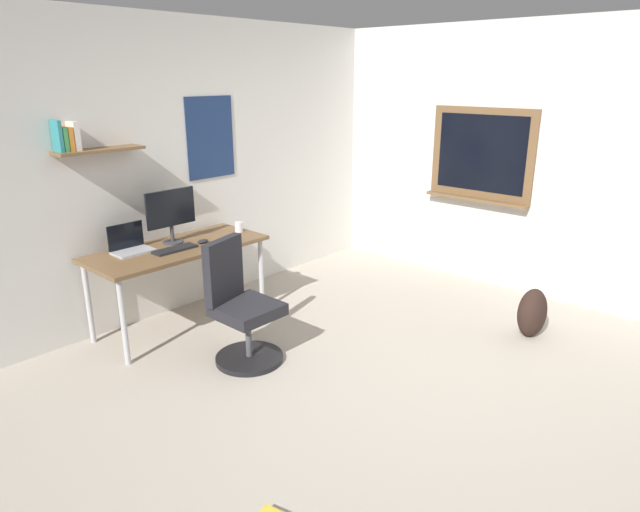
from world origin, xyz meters
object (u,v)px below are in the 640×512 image
monitor_primary (171,212)px  backpack (532,313)px  laptop (130,245)px  keyboard (175,249)px  desk (178,254)px  office_chair (240,310)px  computer_mouse (203,241)px  coffee_mug (239,227)px

monitor_primary → backpack: monitor_primary is taller
laptop → keyboard: size_ratio=0.84×
laptop → backpack: laptop is taller
desk → keyboard: (-0.07, -0.08, 0.08)m
laptop → keyboard: (0.26, -0.24, -0.04)m
office_chair → monitor_primary: 1.13m
laptop → computer_mouse: size_ratio=2.98×
desk → backpack: 3.02m
monitor_primary → laptop: bearing=172.7°
backpack → computer_mouse: bearing=126.0°
computer_mouse → desk: bearing=157.9°
computer_mouse → coffee_mug: (0.44, 0.05, 0.03)m
desk → backpack: size_ratio=3.58×
desk → computer_mouse: 0.24m
office_chair → coffee_mug: bearing=49.8°
laptop → monitor_primary: bearing=-7.3°
laptop → computer_mouse: 0.59m
keyboard → coffee_mug: (0.72, 0.05, 0.04)m
office_chair → backpack: bearing=-38.1°
desk → monitor_primary: size_ratio=3.23×
monitor_primary → coffee_mug: 0.67m
computer_mouse → backpack: size_ratio=0.25×
keyboard → computer_mouse: (0.28, 0.00, 0.01)m
keyboard → backpack: size_ratio=0.88×
office_chair → computer_mouse: bearing=71.9°
laptop → coffee_mug: bearing=-10.9°
computer_mouse → monitor_primary: bearing=131.2°
keyboard → coffee_mug: size_ratio=4.02×
office_chair → coffee_mug: 1.14m
laptop → backpack: bearing=-48.9°
laptop → computer_mouse: laptop is taller
laptop → office_chair: bearing=-74.1°
computer_mouse → backpack: computer_mouse is taller
desk → office_chair: (-0.05, -0.86, -0.25)m
computer_mouse → backpack: 2.85m
desk → keyboard: keyboard is taller
keyboard → laptop: bearing=137.6°
laptop → backpack: (2.19, -2.51, -0.57)m
coffee_mug → backpack: (1.20, -2.32, -0.56)m
monitor_primary → desk: bearing=-109.1°
monitor_primary → computer_mouse: (0.17, -0.19, -0.25)m
keyboard → desk: bearing=48.1°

